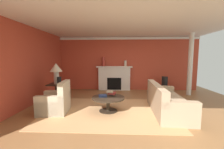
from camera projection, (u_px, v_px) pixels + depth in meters
ground_plane at (129, 109)px, 4.70m from camera, size 8.70×8.70×0.00m
wall_fireplace at (125, 64)px, 7.52m from camera, size 7.29×0.12×2.71m
wall_window at (30, 66)px, 5.00m from camera, size 0.12×6.47×2.71m
ceiling_panel at (129, 24)px, 4.69m from camera, size 7.29×6.47×0.06m
crown_moulding at (126, 38)px, 7.30m from camera, size 7.29×0.08×0.12m
area_rug at (108, 111)px, 4.46m from camera, size 3.79×2.68×0.01m
fireplace at (114, 79)px, 7.42m from camera, size 1.80×0.35×1.23m
sofa at (166, 102)px, 4.38m from camera, size 0.99×2.14×0.85m
armchair_near_window at (55, 103)px, 4.33m from camera, size 0.87×0.87×0.95m
coffee_table at (108, 101)px, 4.42m from camera, size 1.00×1.00×0.45m
side_table at (57, 92)px, 5.33m from camera, size 0.56×0.56×0.70m
table_lamp at (56, 69)px, 5.24m from camera, size 0.44×0.44×0.75m
vase_mantel_right at (125, 63)px, 7.26m from camera, size 0.13×0.13×0.29m
vase_tall_corner at (165, 84)px, 7.03m from camera, size 0.28×0.28×0.75m
vase_on_side_table at (59, 81)px, 5.15m from camera, size 0.14×0.14×0.27m
vase_mantel_left at (103, 62)px, 7.30m from camera, size 0.15×0.15×0.47m
book_red_cover at (103, 96)px, 4.45m from camera, size 0.27×0.22×0.06m
book_art_folio at (112, 93)px, 4.55m from camera, size 0.25×0.24×0.06m
book_small_novel at (110, 92)px, 4.52m from camera, size 0.21×0.17×0.04m
column_white at (190, 65)px, 6.37m from camera, size 0.20×0.20×2.71m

